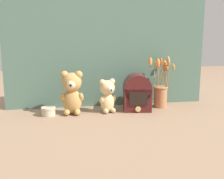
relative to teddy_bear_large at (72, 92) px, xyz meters
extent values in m
plane|color=#8E7056|center=(0.23, -0.01, -0.13)|extent=(4.00, 4.00, 0.00)
cube|color=#4C6B5B|center=(0.23, 0.16, 0.21)|extent=(1.25, 0.02, 0.68)
ellipsoid|color=tan|center=(0.00, 0.00, -0.06)|extent=(0.12, 0.10, 0.14)
sphere|color=tan|center=(0.00, 0.00, 0.05)|extent=(0.11, 0.11, 0.11)
sphere|color=#D1B289|center=(-0.01, -0.04, 0.05)|extent=(0.05, 0.05, 0.05)
sphere|color=black|center=(-0.01, -0.06, 0.05)|extent=(0.01, 0.01, 0.01)
sphere|color=tan|center=(0.04, 0.00, 0.10)|extent=(0.04, 0.04, 0.04)
sphere|color=tan|center=(-0.04, 0.01, 0.10)|extent=(0.04, 0.04, 0.04)
ellipsoid|color=tan|center=(0.05, -0.01, -0.03)|extent=(0.04, 0.05, 0.06)
ellipsoid|color=tan|center=(-0.05, 0.00, -0.03)|extent=(0.04, 0.05, 0.06)
ellipsoid|color=tan|center=(0.02, -0.03, -0.11)|extent=(0.04, 0.06, 0.04)
ellipsoid|color=tan|center=(-0.03, -0.02, -0.11)|extent=(0.04, 0.06, 0.04)
ellipsoid|color=#DBBC84|center=(0.20, 0.00, -0.07)|extent=(0.10, 0.09, 0.11)
sphere|color=#DBBC84|center=(0.20, 0.00, 0.02)|extent=(0.09, 0.09, 0.09)
sphere|color=#D1B289|center=(0.21, -0.03, 0.01)|extent=(0.04, 0.04, 0.04)
sphere|color=black|center=(0.22, -0.05, 0.01)|extent=(0.01, 0.01, 0.01)
sphere|color=#DBBC84|center=(0.23, 0.01, 0.05)|extent=(0.03, 0.03, 0.03)
sphere|color=#DBBC84|center=(0.17, -0.01, 0.05)|extent=(0.03, 0.03, 0.03)
ellipsoid|color=#DBBC84|center=(0.24, 0.01, -0.05)|extent=(0.03, 0.04, 0.05)
ellipsoid|color=#DBBC84|center=(0.17, -0.02, -0.05)|extent=(0.03, 0.04, 0.05)
ellipsoid|color=#DBBC84|center=(0.23, -0.02, -0.12)|extent=(0.04, 0.05, 0.03)
ellipsoid|color=#DBBC84|center=(0.19, -0.03, -0.12)|extent=(0.04, 0.05, 0.03)
cylinder|color=#AD7047|center=(0.55, 0.06, -0.06)|extent=(0.08, 0.08, 0.13)
torus|color=#AD7047|center=(0.55, 0.06, 0.00)|extent=(0.09, 0.09, 0.01)
cylinder|color=#9E7542|center=(0.58, 0.03, 0.06)|extent=(0.04, 0.05, 0.13)
ellipsoid|color=tan|center=(0.60, 0.01, 0.12)|extent=(0.04, 0.04, 0.05)
cylinder|color=#9E7542|center=(0.53, 0.07, 0.07)|extent=(0.01, 0.01, 0.14)
ellipsoid|color=orange|center=(0.53, 0.07, 0.14)|extent=(0.04, 0.04, 0.06)
cylinder|color=#9E7542|center=(0.56, 0.03, 0.06)|extent=(0.03, 0.02, 0.12)
ellipsoid|color=#C65B28|center=(0.56, 0.02, 0.12)|extent=(0.04, 0.04, 0.04)
cylinder|color=#9E7542|center=(0.56, 0.02, 0.08)|extent=(0.04, 0.02, 0.16)
ellipsoid|color=tan|center=(0.57, 0.01, 0.16)|extent=(0.04, 0.03, 0.06)
cylinder|color=#9E7542|center=(0.57, 0.08, 0.06)|extent=(0.03, 0.03, 0.13)
ellipsoid|color=#C65B28|center=(0.58, 0.09, 0.13)|extent=(0.04, 0.04, 0.05)
cylinder|color=#9E7542|center=(0.57, 0.10, 0.07)|extent=(0.06, 0.04, 0.13)
ellipsoid|color=gold|center=(0.58, 0.12, 0.13)|extent=(0.05, 0.04, 0.05)
cylinder|color=#9E7542|center=(0.57, 0.08, 0.06)|extent=(0.03, 0.03, 0.12)
ellipsoid|color=tan|center=(0.58, 0.09, 0.12)|extent=(0.05, 0.05, 0.06)
cylinder|color=#9E7542|center=(0.51, 0.07, 0.08)|extent=(0.02, 0.05, 0.15)
ellipsoid|color=orange|center=(0.48, 0.08, 0.15)|extent=(0.03, 0.04, 0.06)
cylinder|color=#9E7542|center=(0.55, 0.08, 0.08)|extent=(0.03, 0.01, 0.15)
ellipsoid|color=#C65B28|center=(0.56, 0.09, 0.15)|extent=(0.03, 0.02, 0.05)
cube|color=#4C1919|center=(0.38, 0.01, -0.06)|extent=(0.18, 0.15, 0.14)
cylinder|color=#4C1919|center=(0.38, 0.01, 0.01)|extent=(0.18, 0.15, 0.16)
cube|color=black|center=(0.37, -0.05, -0.04)|extent=(0.10, 0.02, 0.08)
cylinder|color=#D6BC7A|center=(0.37, -0.05, -0.10)|extent=(0.03, 0.01, 0.03)
cylinder|color=beige|center=(-0.13, -0.01, -0.11)|extent=(0.08, 0.08, 0.04)
cylinder|color=beige|center=(-0.13, -0.01, -0.09)|extent=(0.08, 0.08, 0.01)
camera|label=1|loc=(-0.06, -1.56, 0.33)|focal=45.00mm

